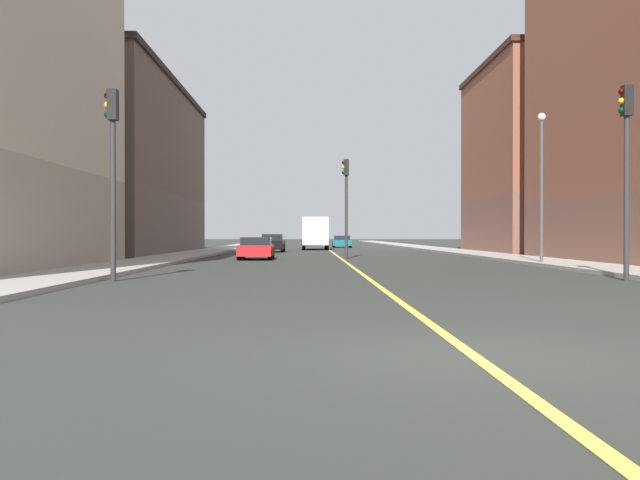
{
  "coord_description": "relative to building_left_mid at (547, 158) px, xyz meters",
  "views": [
    {
      "loc": [
        -1.88,
        -8.24,
        1.38
      ],
      "look_at": [
        -1.07,
        39.66,
        1.0
      ],
      "focal_mm": 40.46,
      "sensor_mm": 36.0,
      "label": 1
    }
  ],
  "objects": [
    {
      "name": "car_red",
      "position": [
        -20.47,
        -13.16,
        -6.36
      ],
      "size": [
        1.9,
        4.28,
        1.22
      ],
      "color": "red",
      "rests_on": "ground"
    },
    {
      "name": "traffic_light_right_near",
      "position": [
        -23.37,
        -31.55,
        -3.3
      ],
      "size": [
        0.4,
        0.32,
        5.64
      ],
      "color": "#2D2D2D",
      "rests_on": "ground"
    },
    {
      "name": "traffic_light_left_near",
      "position": [
        -8.17,
        -31.55,
        -3.21
      ],
      "size": [
        0.4,
        0.32,
        5.8
      ],
      "color": "#2D2D2D",
      "rests_on": "ground"
    },
    {
      "name": "building_left_mid",
      "position": [
        0.0,
        0.0,
        0.0
      ],
      "size": [
        9.75,
        15.65,
        13.93
      ],
      "color": "brown",
      "rests_on": "ground"
    },
    {
      "name": "ground_plane",
      "position": [
        -15.75,
        -44.57,
        -6.98
      ],
      "size": [
        400.0,
        400.0,
        0.0
      ],
      "primitive_type": "plane",
      "color": "#2D302C",
      "rests_on": "ground"
    },
    {
      "name": "car_black",
      "position": [
        -20.39,
        3.61,
        -6.3
      ],
      "size": [
        1.89,
        4.36,
        1.39
      ],
      "color": "black",
      "rests_on": "ground"
    },
    {
      "name": "sidewalk_right",
      "position": [
        -25.27,
        4.43,
        -6.9
      ],
      "size": [
        3.02,
        168.0,
        0.15
      ],
      "primitive_type": "cube",
      "color": "#9E9B93",
      "rests_on": "ground"
    },
    {
      "name": "car_teal",
      "position": [
        -14.09,
        22.13,
        -6.37
      ],
      "size": [
        1.98,
        4.32,
        1.23
      ],
      "color": "#196670",
      "rests_on": "ground"
    },
    {
      "name": "sidewalk_left",
      "position": [
        -6.24,
        4.43,
        -6.9
      ],
      "size": [
        3.02,
        168.0,
        0.15
      ],
      "primitive_type": "cube",
      "color": "#9E9B93",
      "rests_on": "ground"
    },
    {
      "name": "lane_center_stripe",
      "position": [
        -15.75,
        4.43,
        -6.97
      ],
      "size": [
        0.16,
        154.0,
        0.01
      ],
      "primitive_type": "cube",
      "color": "#E5D14C",
      "rests_on": "ground"
    },
    {
      "name": "traffic_light_median_far",
      "position": [
        -15.49,
        -12.46,
        -3.33
      ],
      "size": [
        0.4,
        0.32,
        5.59
      ],
      "color": "#2D2D2D",
      "rests_on": "ground"
    },
    {
      "name": "street_lamp_left_near",
      "position": [
        -7.15,
        -20.69,
        -2.75
      ],
      "size": [
        0.36,
        0.36,
        6.67
      ],
      "color": "#4C4C51",
      "rests_on": "ground"
    },
    {
      "name": "building_right_midblock",
      "position": [
        -31.51,
        -1.76,
        -0.93
      ],
      "size": [
        9.75,
        26.05,
        12.08
      ],
      "color": "brown",
      "rests_on": "ground"
    },
    {
      "name": "box_truck",
      "position": [
        -16.99,
        11.59,
        -5.42
      ],
      "size": [
        2.34,
        6.52,
        2.88
      ],
      "color": "navy",
      "rests_on": "ground"
    }
  ]
}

